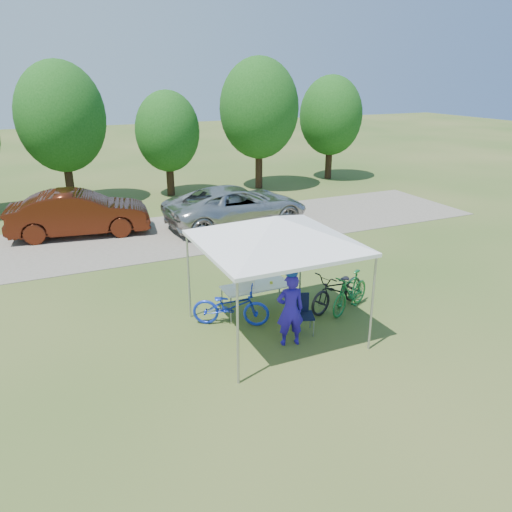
% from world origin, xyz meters
% --- Properties ---
extents(ground, '(100.00, 100.00, 0.00)m').
position_xyz_m(ground, '(0.00, 0.00, 0.00)').
color(ground, '#2D5119').
rests_on(ground, ground).
extents(gravel_strip, '(24.00, 5.00, 0.02)m').
position_xyz_m(gravel_strip, '(0.00, 8.00, 0.01)').
color(gravel_strip, gray).
rests_on(gravel_strip, ground).
extents(canopy, '(4.53, 4.53, 3.00)m').
position_xyz_m(canopy, '(0.00, 0.00, 2.65)').
color(canopy, '#A5A5AA').
rests_on(canopy, ground).
extents(treeline, '(24.89, 4.28, 6.30)m').
position_xyz_m(treeline, '(-0.29, 14.05, 3.53)').
color(treeline, '#382314').
rests_on(treeline, ground).
extents(folding_table, '(1.67, 0.69, 0.69)m').
position_xyz_m(folding_table, '(0.07, 1.13, 0.64)').
color(folding_table, white).
rests_on(folding_table, ground).
extents(folding_chair, '(0.58, 0.61, 0.89)m').
position_xyz_m(folding_chair, '(0.58, -0.19, 0.52)').
color(folding_chair, black).
rests_on(folding_chair, ground).
extents(cooler, '(0.47, 0.32, 0.34)m').
position_xyz_m(cooler, '(-0.25, 1.13, 0.86)').
color(cooler, white).
rests_on(cooler, folding_table).
extents(ice_cream_cup, '(0.08, 0.08, 0.06)m').
position_xyz_m(ice_cream_cup, '(0.45, 1.08, 0.71)').
color(ice_cream_cup, yellow).
rests_on(ice_cream_cup, folding_table).
extents(cyclist, '(0.66, 0.51, 1.63)m').
position_xyz_m(cyclist, '(0.07, -0.60, 0.82)').
color(cyclist, '#2615AC').
rests_on(cyclist, ground).
extents(bike_blue, '(1.87, 1.40, 0.94)m').
position_xyz_m(bike_blue, '(-0.75, 0.74, 0.47)').
color(bike_blue, '#1632C9').
rests_on(bike_blue, ground).
extents(bike_green, '(1.67, 1.15, 0.99)m').
position_xyz_m(bike_green, '(2.18, 0.21, 0.49)').
color(bike_green, '#176A30').
rests_on(bike_green, ground).
extents(bike_dark, '(2.01, 1.23, 1.00)m').
position_xyz_m(bike_dark, '(1.99, 0.46, 0.50)').
color(bike_dark, black).
rests_on(bike_dark, ground).
extents(minivan, '(5.65, 2.91, 1.52)m').
position_xyz_m(minivan, '(2.42, 8.05, 0.78)').
color(minivan, '#B7B5B2').
rests_on(minivan, gravel_strip).
extents(sedan, '(5.04, 2.36, 1.60)m').
position_xyz_m(sedan, '(-3.14, 9.33, 0.82)').
color(sedan, '#44180B').
rests_on(sedan, gravel_strip).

